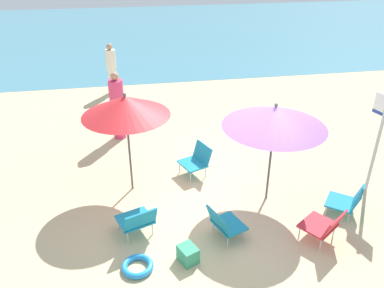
{
  "coord_description": "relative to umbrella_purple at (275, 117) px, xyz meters",
  "views": [
    {
      "loc": [
        -1.4,
        -5.63,
        4.26
      ],
      "look_at": [
        -0.24,
        0.93,
        0.7
      ],
      "focal_mm": 36.39,
      "sensor_mm": 36.0,
      "label": 1
    }
  ],
  "objects": [
    {
      "name": "umbrella_purple",
      "position": [
        0.0,
        0.0,
        0.0
      ],
      "size": [
        1.76,
        1.76,
        1.88
      ],
      "color": "#4C4C51",
      "rests_on": "ground_plane"
    },
    {
      "name": "swim_ring",
      "position": [
        -2.43,
        -1.33,
        -1.59
      ],
      "size": [
        0.47,
        0.47,
        0.09
      ],
      "primitive_type": "torus",
      "color": "#238CD8",
      "rests_on": "ground_plane"
    },
    {
      "name": "umbrella_red",
      "position": [
        -2.41,
        0.74,
        0.06
      ],
      "size": [
        1.54,
        1.54,
        1.94
      ],
      "color": "#4C4C51",
      "rests_on": "ground_plane"
    },
    {
      "name": "sea_water",
      "position": [
        -0.97,
        14.66,
        -1.63
      ],
      "size": [
        40.0,
        16.0,
        0.01
      ],
      "primitive_type": "cube",
      "color": "teal",
      "rests_on": "ground_plane"
    },
    {
      "name": "beach_chair_d",
      "position": [
        -2.38,
        -0.62,
        -1.32
      ],
      "size": [
        0.69,
        0.71,
        0.59
      ],
      "rotation": [
        0.0,
        0.0,
        1.92
      ],
      "color": "teal",
      "rests_on": "ground_plane"
    },
    {
      "name": "beach_chair_a",
      "position": [
        -1.03,
        -0.89,
        -1.35
      ],
      "size": [
        0.64,
        0.65,
        0.55
      ],
      "rotation": [
        0.0,
        0.0,
        0.36
      ],
      "color": "teal",
      "rests_on": "ground_plane"
    },
    {
      "name": "beach_chair_e",
      "position": [
        0.47,
        -1.26,
        -1.31
      ],
      "size": [
        0.74,
        0.74,
        0.6
      ],
      "rotation": [
        0.0,
        0.0,
        2.18
      ],
      "color": "red",
      "rests_on": "ground_plane"
    },
    {
      "name": "person_a",
      "position": [
        -2.61,
        2.97,
        -0.83
      ],
      "size": [
        0.33,
        0.33,
        1.61
      ],
      "rotation": [
        0.0,
        0.0,
        0.56
      ],
      "color": "#DB3866",
      "rests_on": "ground_plane"
    },
    {
      "name": "ground_plane",
      "position": [
        -0.97,
        0.1,
        -1.64
      ],
      "size": [
        40.0,
        40.0,
        0.0
      ],
      "primitive_type": "plane",
      "color": "#D3BC8C"
    },
    {
      "name": "beach_bag",
      "position": [
        -1.68,
        -1.3,
        -1.51
      ],
      "size": [
        0.33,
        0.36,
        0.25
      ],
      "primitive_type": "cube",
      "rotation": [
        0.0,
        0.0,
        1.98
      ],
      "color": "#389970",
      "rests_on": "ground_plane"
    },
    {
      "name": "beach_chair_c",
      "position": [
        -1.1,
        1.05,
        -1.3
      ],
      "size": [
        0.68,
        0.68,
        0.62
      ],
      "rotation": [
        0.0,
        0.0,
        -2.76
      ],
      "color": "teal",
      "rests_on": "ground_plane"
    },
    {
      "name": "person_b",
      "position": [
        -2.77,
        6.09,
        -0.88
      ],
      "size": [
        0.3,
        0.3,
        1.51
      ],
      "rotation": [
        0.0,
        0.0,
        6.21
      ],
      "color": "silver",
      "rests_on": "ground_plane"
    },
    {
      "name": "warning_sign",
      "position": [
        1.94,
        -0.1,
        -0.35
      ],
      "size": [
        0.15,
        0.5,
        1.95
      ],
      "rotation": [
        0.0,
        0.0,
        0.25
      ],
      "color": "#ADADB2",
      "rests_on": "ground_plane"
    },
    {
      "name": "beach_chair_b",
      "position": [
        1.2,
        -0.67,
        -1.37
      ],
      "size": [
        0.73,
        0.73,
        0.54
      ],
      "rotation": [
        0.0,
        0.0,
        2.46
      ],
      "color": "teal",
      "rests_on": "ground_plane"
    }
  ]
}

